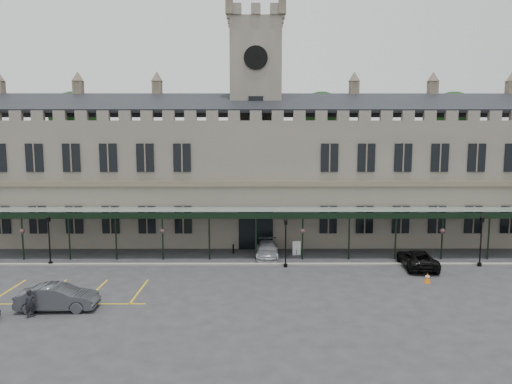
{
  "coord_description": "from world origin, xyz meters",
  "views": [
    {
      "loc": [
        -0.12,
        -31.14,
        10.41
      ],
      "look_at": [
        0.0,
        6.0,
        6.0
      ],
      "focal_mm": 32.0,
      "sensor_mm": 36.0,
      "label": 1
    }
  ],
  "objects_px": {
    "lamp_post_left": "(49,235)",
    "car_taxi": "(267,250)",
    "lamp_post_right": "(481,235)",
    "car_left_b": "(58,297)",
    "car_van": "(417,259)",
    "station_building": "(256,176)",
    "sign_board": "(297,248)",
    "person_a": "(30,303)",
    "lamp_post_mid": "(286,237)",
    "traffic_cone": "(427,278)",
    "clock_tower": "(256,111)"
  },
  "relations": [
    {
      "from": "lamp_post_left",
      "to": "car_taxi",
      "type": "xyz_separation_m",
      "value": [
        17.97,
        2.35,
        -1.85
      ]
    },
    {
      "from": "lamp_post_right",
      "to": "car_left_b",
      "type": "height_order",
      "value": "lamp_post_right"
    },
    {
      "from": "car_taxi",
      "to": "car_van",
      "type": "height_order",
      "value": "car_van"
    },
    {
      "from": "station_building",
      "to": "car_van",
      "type": "bearing_deg",
      "value": -40.78
    },
    {
      "from": "sign_board",
      "to": "person_a",
      "type": "distance_m",
      "value": 22.03
    },
    {
      "from": "lamp_post_left",
      "to": "car_van",
      "type": "bearing_deg",
      "value": -1.65
    },
    {
      "from": "car_taxi",
      "to": "car_van",
      "type": "relative_size",
      "value": 0.91
    },
    {
      "from": "lamp_post_mid",
      "to": "lamp_post_right",
      "type": "height_order",
      "value": "lamp_post_right"
    },
    {
      "from": "lamp_post_right",
      "to": "person_a",
      "type": "xyz_separation_m",
      "value": [
        -31.47,
        -10.6,
        -1.72
      ]
    },
    {
      "from": "lamp_post_mid",
      "to": "traffic_cone",
      "type": "height_order",
      "value": "lamp_post_mid"
    },
    {
      "from": "lamp_post_right",
      "to": "car_left_b",
      "type": "distance_m",
      "value": 31.84
    },
    {
      "from": "station_building",
      "to": "car_taxi",
      "type": "relative_size",
      "value": 12.89
    },
    {
      "from": "car_taxi",
      "to": "car_van",
      "type": "xyz_separation_m",
      "value": [
        12.0,
        -3.21,
        0.04
      ]
    },
    {
      "from": "car_left_b",
      "to": "sign_board",
      "type": "bearing_deg",
      "value": -52.94
    },
    {
      "from": "station_building",
      "to": "lamp_post_mid",
      "type": "distance_m",
      "value": 12.0
    },
    {
      "from": "clock_tower",
      "to": "lamp_post_left",
      "type": "xyz_separation_m",
      "value": [
        -16.97,
        -10.44,
        -10.58
      ]
    },
    {
      "from": "station_building",
      "to": "car_left_b",
      "type": "distance_m",
      "value": 24.27
    },
    {
      "from": "lamp_post_right",
      "to": "car_van",
      "type": "distance_m",
      "value": 5.59
    },
    {
      "from": "lamp_post_left",
      "to": "car_left_b",
      "type": "distance_m",
      "value": 11.18
    },
    {
      "from": "sign_board",
      "to": "car_taxi",
      "type": "distance_m",
      "value": 2.75
    },
    {
      "from": "lamp_post_right",
      "to": "car_taxi",
      "type": "relative_size",
      "value": 0.92
    },
    {
      "from": "lamp_post_mid",
      "to": "car_van",
      "type": "relative_size",
      "value": 0.8
    },
    {
      "from": "clock_tower",
      "to": "lamp_post_mid",
      "type": "relative_size",
      "value": 6.01
    },
    {
      "from": "lamp_post_right",
      "to": "person_a",
      "type": "height_order",
      "value": "lamp_post_right"
    },
    {
      "from": "lamp_post_mid",
      "to": "traffic_cone",
      "type": "distance_m",
      "value": 11.0
    },
    {
      "from": "lamp_post_left",
      "to": "person_a",
      "type": "xyz_separation_m",
      "value": [
        3.77,
        -11.09,
        -1.69
      ]
    },
    {
      "from": "sign_board",
      "to": "station_building",
      "type": "bearing_deg",
      "value": 109.83
    },
    {
      "from": "station_building",
      "to": "sign_board",
      "type": "relative_size",
      "value": 47.75
    },
    {
      "from": "station_building",
      "to": "car_van",
      "type": "height_order",
      "value": "station_building"
    },
    {
      "from": "person_a",
      "to": "car_left_b",
      "type": "bearing_deg",
      "value": 12.66
    },
    {
      "from": "lamp_post_mid",
      "to": "car_left_b",
      "type": "xyz_separation_m",
      "value": [
        -14.49,
        -9.21,
        -1.67
      ]
    },
    {
      "from": "traffic_cone",
      "to": "sign_board",
      "type": "relative_size",
      "value": 0.57
    },
    {
      "from": "station_building",
      "to": "traffic_cone",
      "type": "height_order",
      "value": "station_building"
    },
    {
      "from": "lamp_post_left",
      "to": "car_left_b",
      "type": "relative_size",
      "value": 0.9
    },
    {
      "from": "station_building",
      "to": "clock_tower",
      "type": "xyz_separation_m",
      "value": [
        0.0,
        0.09,
        6.64
      ]
    },
    {
      "from": "lamp_post_mid",
      "to": "car_taxi",
      "type": "bearing_deg",
      "value": 114.59
    },
    {
      "from": "traffic_cone",
      "to": "car_taxi",
      "type": "relative_size",
      "value": 0.15
    },
    {
      "from": "lamp_post_left",
      "to": "car_taxi",
      "type": "relative_size",
      "value": 0.92
    },
    {
      "from": "lamp_post_mid",
      "to": "person_a",
      "type": "bearing_deg",
      "value": -146.31
    },
    {
      "from": "car_van",
      "to": "station_building",
      "type": "bearing_deg",
      "value": -36.97
    },
    {
      "from": "lamp_post_left",
      "to": "lamp_post_right",
      "type": "distance_m",
      "value": 35.24
    },
    {
      "from": "traffic_cone",
      "to": "person_a",
      "type": "xyz_separation_m",
      "value": [
        -25.59,
        -6.34,
        0.49
      ]
    },
    {
      "from": "lamp_post_mid",
      "to": "lamp_post_right",
      "type": "xyz_separation_m",
      "value": [
        15.87,
        0.2,
        0.11
      ]
    },
    {
      "from": "car_van",
      "to": "car_left_b",
      "type": "bearing_deg",
      "value": 23.63
    },
    {
      "from": "lamp_post_right",
      "to": "station_building",
      "type": "bearing_deg",
      "value": 149.3
    },
    {
      "from": "clock_tower",
      "to": "sign_board",
      "type": "distance_m",
      "value": 14.94
    },
    {
      "from": "clock_tower",
      "to": "person_a",
      "type": "height_order",
      "value": "clock_tower"
    },
    {
      "from": "lamp_post_mid",
      "to": "traffic_cone",
      "type": "relative_size",
      "value": 5.8
    },
    {
      "from": "lamp_post_right",
      "to": "traffic_cone",
      "type": "height_order",
      "value": "lamp_post_right"
    },
    {
      "from": "station_building",
      "to": "lamp_post_left",
      "type": "relative_size",
      "value": 14.07
    }
  ]
}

